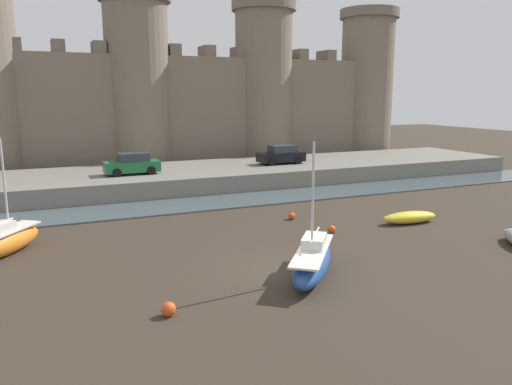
# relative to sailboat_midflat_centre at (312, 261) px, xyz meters

# --- Properties ---
(ground_plane) EXTENTS (160.00, 160.00, 0.00)m
(ground_plane) POSITION_rel_sailboat_midflat_centre_xyz_m (-0.79, 1.08, -0.68)
(ground_plane) COLOR #382D23
(water_channel) EXTENTS (80.00, 4.50, 0.10)m
(water_channel) POSITION_rel_sailboat_midflat_centre_xyz_m (-0.79, 15.00, -0.63)
(water_channel) COLOR #47565B
(water_channel) RESTS_ON ground
(quay_road) EXTENTS (64.23, 10.00, 1.41)m
(quay_road) POSITION_rel_sailboat_midflat_centre_xyz_m (-0.79, 22.25, 0.03)
(quay_road) COLOR slate
(quay_road) RESTS_ON ground
(castle) EXTENTS (58.83, 6.60, 19.72)m
(castle) POSITION_rel_sailboat_midflat_centre_xyz_m (-0.79, 31.58, 6.77)
(castle) COLOR #7A6B5B
(castle) RESTS_ON ground
(sailboat_midflat_centre) EXTENTS (4.48, 5.13, 5.61)m
(sailboat_midflat_centre) POSITION_rel_sailboat_midflat_centre_xyz_m (0.00, 0.00, 0.00)
(sailboat_midflat_centre) COLOR #234793
(sailboat_midflat_centre) RESTS_ON ground
(sailboat_midflat_right) EXTENTS (3.53, 4.25, 5.46)m
(sailboat_midflat_right) POSITION_rel_sailboat_midflat_centre_xyz_m (-11.69, 8.35, -0.01)
(sailboat_midflat_right) COLOR orange
(sailboat_midflat_right) RESTS_ON ground
(rowboat_near_channel_right) EXTENTS (3.57, 1.37, 0.70)m
(rowboat_near_channel_right) POSITION_rel_sailboat_midflat_centre_xyz_m (9.56, 5.21, -0.31)
(rowboat_near_channel_right) COLOR yellow
(rowboat_near_channel_right) RESTS_ON ground
(mooring_buoy_near_shore) EXTENTS (0.43, 0.43, 0.43)m
(mooring_buoy_near_shore) POSITION_rel_sailboat_midflat_centre_xyz_m (3.67, 8.77, -0.46)
(mooring_buoy_near_shore) COLOR #E04C1E
(mooring_buoy_near_shore) RESTS_ON ground
(mooring_buoy_near_channel) EXTENTS (0.44, 0.44, 0.44)m
(mooring_buoy_near_channel) POSITION_rel_sailboat_midflat_centre_xyz_m (4.24, 5.21, -0.45)
(mooring_buoy_near_channel) COLOR #E04C1E
(mooring_buoy_near_channel) RESTS_ON ground
(mooring_buoy_off_centre) EXTENTS (0.50, 0.50, 0.50)m
(mooring_buoy_off_centre) POSITION_rel_sailboat_midflat_centre_xyz_m (-6.38, -1.33, -0.42)
(mooring_buoy_off_centre) COLOR #E04C1E
(mooring_buoy_off_centre) RESTS_ON ground
(car_quay_west) EXTENTS (4.12, 1.92, 1.62)m
(car_quay_west) POSITION_rel_sailboat_midflat_centre_xyz_m (9.51, 21.80, 1.51)
(car_quay_west) COLOR black
(car_quay_west) RESTS_ON quay_road
(car_quay_east) EXTENTS (4.12, 1.92, 1.62)m
(car_quay_east) POSITION_rel_sailboat_midflat_centre_xyz_m (-3.49, 21.17, 1.51)
(car_quay_east) COLOR #1E6638
(car_quay_east) RESTS_ON quay_road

